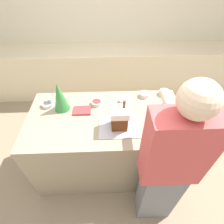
{
  "coord_description": "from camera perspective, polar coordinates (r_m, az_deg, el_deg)",
  "views": [
    {
      "loc": [
        0.01,
        -1.29,
        2.19
      ],
      "look_at": [
        0.06,
        0.0,
        0.96
      ],
      "focal_mm": 28.0,
      "sensor_mm": 36.0,
      "label": 1
    }
  ],
  "objects": [
    {
      "name": "back_cabinet_block",
      "position": [
        3.44,
        -2.22,
        13.02
      ],
      "size": [
        6.0,
        0.6,
        0.88
      ],
      "color": "beige",
      "rests_on": "ground_plane"
    },
    {
      "name": "candy_bowl_far_right",
      "position": [
        2.17,
        16.75,
        6.14
      ],
      "size": [
        0.12,
        0.12,
        0.05
      ],
      "color": "white",
      "rests_on": "kitchen_island"
    },
    {
      "name": "cookbook",
      "position": [
        1.9,
        -9.72,
        0.5
      ],
      "size": [
        0.19,
        0.13,
        0.02
      ],
      "color": "#B23338",
      "rests_on": "kitchen_island"
    },
    {
      "name": "candy_bowl_near_tray_right",
      "position": [
        1.96,
        -5.06,
        3.13
      ],
      "size": [
        0.12,
        0.12,
        0.04
      ],
      "color": "silver",
      "rests_on": "kitchen_island"
    },
    {
      "name": "decorative_tree",
      "position": [
        1.88,
        -16.69,
        4.84
      ],
      "size": [
        0.17,
        0.17,
        0.33
      ],
      "color": "#33843D",
      "rests_on": "kitchen_island"
    },
    {
      "name": "person",
      "position": [
        1.54,
        17.65,
        -17.32
      ],
      "size": [
        0.46,
        0.57,
        1.73
      ],
      "color": "slate",
      "rests_on": "ground_plane"
    },
    {
      "name": "gingerbread_house",
      "position": [
        1.63,
        2.42,
        -1.84
      ],
      "size": [
        0.17,
        0.16,
        0.29
      ],
      "color": "#5B2D14",
      "rests_on": "baking_tray"
    },
    {
      "name": "kitchen_island",
      "position": [
        2.16,
        -1.68,
        -9.91
      ],
      "size": [
        1.65,
        0.85,
        0.9
      ],
      "color": "gray",
      "rests_on": "ground_plane"
    },
    {
      "name": "wall_back",
      "position": [
        3.4,
        -2.73,
        28.41
      ],
      "size": [
        8.0,
        0.05,
        2.6
      ],
      "color": "beige",
      "rests_on": "ground_plane"
    },
    {
      "name": "candy_bowl_far_left",
      "position": [
        2.09,
        10.57,
        5.69
      ],
      "size": [
        0.11,
        0.11,
        0.05
      ],
      "color": "silver",
      "rests_on": "kitchen_island"
    },
    {
      "name": "candy_bowl_front_corner",
      "position": [
        2.06,
        -20.28,
        2.47
      ],
      "size": [
        0.13,
        0.13,
        0.04
      ],
      "color": "white",
      "rests_on": "kitchen_island"
    },
    {
      "name": "candy_bowl_center_rear",
      "position": [
        1.98,
        17.21,
        1.64
      ],
      "size": [
        0.13,
        0.13,
        0.04
      ],
      "color": "silver",
      "rests_on": "kitchen_island"
    },
    {
      "name": "candy_bowl_beside_tree",
      "position": [
        1.97,
        4.18,
        3.73
      ],
      "size": [
        0.12,
        0.12,
        0.05
      ],
      "color": "white",
      "rests_on": "kitchen_island"
    },
    {
      "name": "baking_tray",
      "position": [
        1.72,
        2.29,
        -4.68
      ],
      "size": [
        0.39,
        0.31,
        0.01
      ],
      "color": "#B2B2BC",
      "rests_on": "kitchen_island"
    },
    {
      "name": "ground_plane",
      "position": [
        2.54,
        -1.47,
        -15.98
      ],
      "size": [
        12.0,
        12.0,
        0.0
      ],
      "primitive_type": "plane",
      "color": "gray"
    }
  ]
}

